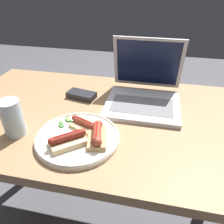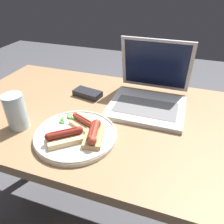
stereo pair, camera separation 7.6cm
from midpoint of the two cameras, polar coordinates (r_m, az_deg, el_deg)
The scene contains 10 objects.
ground_plane at distance 1.40m, azimuth 1.53°, elevation -26.41°, with size 6.00×6.00×0.00m, color #4C4C51.
desk at distance 0.92m, azimuth 2.11°, elevation -6.15°, with size 1.30×0.70×0.73m.
laptop at distance 0.92m, azimuth 12.04°, elevation 4.40°, with size 0.30×0.31×0.25m.
plate at distance 0.75m, azimuth -6.60°, elevation -5.99°, with size 0.28×0.28×0.02m.
sausage_toast_left at distance 0.77m, azimuth -4.58°, elevation -2.80°, with size 0.11×0.09×0.04m.
sausage_toast_middle at distance 0.71m, azimuth -9.26°, elevation -6.43°, with size 0.13×0.12×0.05m.
sausage_toast_right at distance 0.70m, azimuth -1.39°, elevation -5.89°, with size 0.08×0.12×0.05m.
salad_pile at distance 0.81m, azimuth -8.64°, elevation -1.83°, with size 0.08×0.07×0.01m.
drinking_glass at distance 0.81m, azimuth -21.42°, elevation -0.01°, with size 0.07×0.07×0.13m.
external_drive at distance 0.98m, azimuth -4.19°, elevation 4.79°, with size 0.13×0.08×0.03m.
Camera 2 is at (0.23, -0.67, 1.21)m, focal length 35.00 mm.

